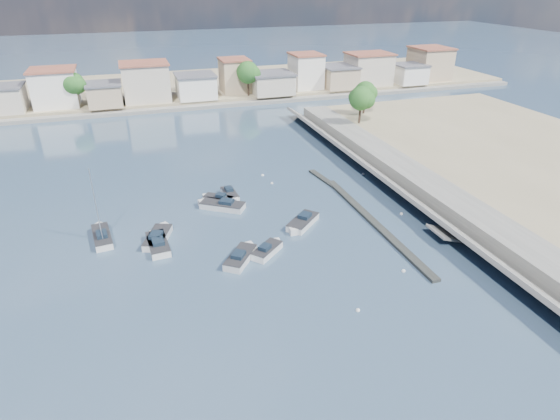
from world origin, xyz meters
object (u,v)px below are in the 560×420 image
Objects in this scene: motorboat_a at (158,243)px; motorboat_f at (217,199)px; motorboat_h at (241,256)px; sailboat at (102,236)px; motorboat_e at (159,237)px; motorboat_g at (230,195)px; motorboat_c at (221,205)px; motorboat_d at (302,223)px; motorboat_b at (268,250)px.

motorboat_a and motorboat_f have the same top height.
sailboat is (-14.17, 9.19, 0.04)m from motorboat_h.
motorboat_e is 1.43× the size of motorboat_f.
motorboat_h is at bearing -98.36° from motorboat_g.
motorboat_f is at bearing 43.07° from motorboat_e.
motorboat_a is 1.45× the size of motorboat_f.
sailboat is (-14.47, -5.59, 0.04)m from motorboat_f.
motorboat_a is 14.45m from motorboat_g.
sailboat is at bearing -158.89° from motorboat_f.
motorboat_d is at bearing -43.11° from motorboat_c.
motorboat_d is 1.26× the size of motorboat_f.
motorboat_c is 3.29m from motorboat_g.
motorboat_e is 11.35m from motorboat_f.
motorboat_e is at bearing -19.33° from sailboat.
sailboat reaches higher than motorboat_e.
motorboat_e is 10.64m from motorboat_h.
motorboat_g is 0.92× the size of motorboat_h.
motorboat_e is at bearing -145.44° from motorboat_c.
motorboat_g is 15.62m from motorboat_h.
motorboat_b is 19.37m from sailboat.
motorboat_h is (7.99, -7.03, 0.00)m from motorboat_e.
sailboat is at bearing 147.02° from motorboat_h.
motorboat_a is 0.65× the size of sailboat.
motorboat_c is at bearing 13.87° from sailboat.
motorboat_f and motorboat_h have the same top height.
motorboat_h is at bearing -91.62° from motorboat_c.
motorboat_a is 6.97m from sailboat.
motorboat_h is at bearing -91.17° from motorboat_f.
motorboat_c is (-2.72, 12.40, 0.00)m from motorboat_b.
motorboat_a is 12.44m from motorboat_b.
motorboat_c is at bearing 40.12° from motorboat_a.
motorboat_g is at bearing 81.64° from motorboat_h.
motorboat_h is at bearing -32.98° from sailboat.
sailboat is at bearing 169.53° from motorboat_d.
motorboat_a and motorboat_e have the same top height.
motorboat_d and motorboat_g have the same top height.
motorboat_c is 14.97m from sailboat.
motorboat_h is at bearing -150.29° from motorboat_d.
motorboat_b is 7.26m from motorboat_d.
sailboat is (-22.88, 4.23, 0.04)m from motorboat_d.
motorboat_a is at bearing -132.73° from motorboat_f.
motorboat_b is 0.82× the size of motorboat_h.
sailboat is at bearing 152.94° from motorboat_b.
motorboat_c is at bearing -88.26° from motorboat_f.
motorboat_f is 14.78m from motorboat_h.
motorboat_c is 10.14m from motorboat_e.
motorboat_a is 1.42× the size of motorboat_b.
motorboat_g is (10.26, 8.43, 0.00)m from motorboat_e.
motorboat_a is at bearing -139.88° from motorboat_c.
motorboat_b is at bearing -77.62° from motorboat_c.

